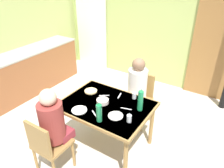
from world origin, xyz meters
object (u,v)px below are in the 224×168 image
chair_near_diner (48,145)px  water_bottle_green_far (99,112)px  person_near_diner (53,120)px  kitchen_counter (32,70)px  dining_table (106,109)px  chair_far_diner (140,96)px  serving_bowl_center (103,101)px  person_far_diner (137,85)px  water_bottle_green_near (140,100)px

chair_near_diner → water_bottle_green_far: (0.45, 0.47, 0.38)m
person_near_diner → water_bottle_green_far: bearing=36.6°
kitchen_counter → dining_table: 2.40m
chair_far_diner → serving_bowl_center: (-0.19, -0.81, 0.28)m
chair_near_diner → person_far_diner: 1.58m
kitchen_counter → dining_table: (2.32, -0.57, 0.22)m
dining_table → water_bottle_green_near: (0.44, 0.14, 0.23)m
kitchen_counter → water_bottle_green_near: 2.84m
serving_bowl_center → water_bottle_green_far: bearing=-60.9°
kitchen_counter → water_bottle_green_far: water_bottle_green_far is taller
dining_table → person_near_diner: person_near_diner is taller
dining_table → serving_bowl_center: 0.12m
chair_far_diner → water_bottle_green_far: water_bottle_green_far is taller
kitchen_counter → water_bottle_green_near: (2.77, -0.43, 0.45)m
dining_table → person_far_diner: size_ratio=1.59×
chair_near_diner → person_far_diner: size_ratio=1.13×
dining_table → water_bottle_green_far: bearing=-69.0°
water_bottle_green_near → water_bottle_green_far: water_bottle_green_near is taller
dining_table → water_bottle_green_near: 0.52m
water_bottle_green_far → serving_bowl_center: 0.40m
water_bottle_green_far → kitchen_counter: bearing=159.7°
serving_bowl_center → person_far_diner: bearing=74.1°
person_near_diner → person_far_diner: bearing=71.5°
chair_far_diner → kitchen_counter: bearing=5.6°
dining_table → serving_bowl_center: serving_bowl_center is taller
dining_table → person_far_diner: bearing=79.1°
chair_far_diner → water_bottle_green_far: (-0.00, -1.15, 0.38)m
chair_far_diner → person_near_diner: bearing=73.1°
water_bottle_green_near → serving_bowl_center: water_bottle_green_near is taller
person_near_diner → person_far_diner: (0.45, 1.35, 0.00)m
person_near_diner → water_bottle_green_near: 1.12m
person_near_diner → water_bottle_green_near: bearing=46.7°
kitchen_counter → serving_bowl_center: bearing=-14.0°
dining_table → chair_near_diner: 0.89m
chair_near_diner → person_far_diner: (0.45, 1.49, 0.28)m
chair_far_diner → water_bottle_green_near: 0.84m
dining_table → chair_near_diner: size_ratio=1.41×
water_bottle_green_far → chair_far_diner: bearing=90.0°
chair_near_diner → water_bottle_green_near: 1.28m
chair_far_diner → water_bottle_green_far: size_ratio=3.24×
dining_table → chair_near_diner: chair_near_diner is taller
dining_table → chair_far_diner: (0.13, 0.81, -0.17)m
chair_near_diner → person_near_diner: size_ratio=1.13×
water_bottle_green_far → serving_bowl_center: bearing=119.1°
dining_table → serving_bowl_center: size_ratio=7.20×
dining_table → person_near_diner: (-0.32, -0.67, 0.11)m
kitchen_counter → chair_near_diner: kitchen_counter is taller
person_near_diner → water_bottle_green_near: size_ratio=2.45×
chair_far_diner → person_far_diner: person_far_diner is taller
kitchen_counter → serving_bowl_center: 2.36m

